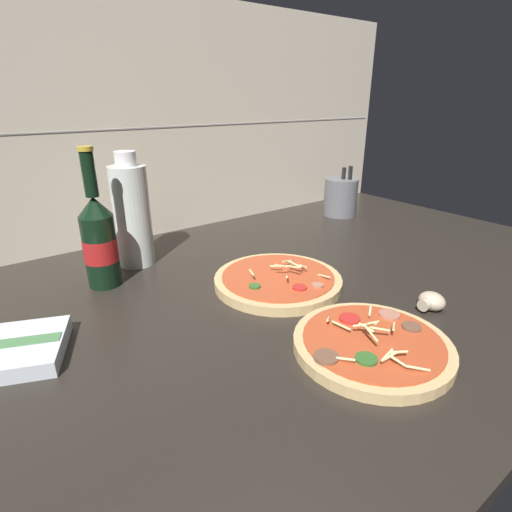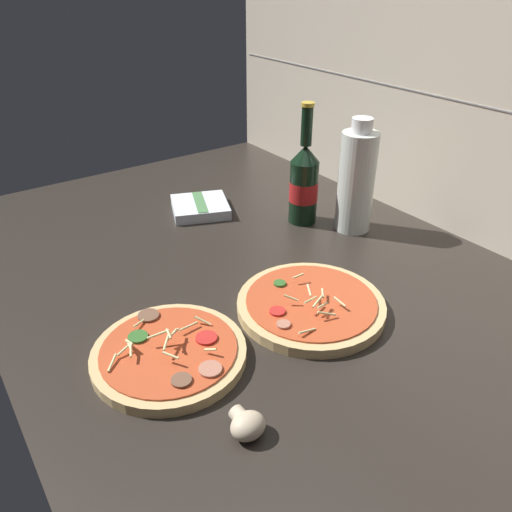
{
  "view_description": "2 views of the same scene",
  "coord_description": "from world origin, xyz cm",
  "px_view_note": "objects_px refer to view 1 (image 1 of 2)",
  "views": [
    {
      "loc": [
        -43.67,
        -52.92,
        37.3
      ],
      "look_at": [
        -3.76,
        0.48,
        10.5
      ],
      "focal_mm": 28.0,
      "sensor_mm": 36.0,
      "label": 1
    },
    {
      "loc": [
        52.83,
        -45.78,
        53.4
      ],
      "look_at": [
        -10.5,
        -0.79,
        7.75
      ],
      "focal_mm": 35.0,
      "sensor_mm": 36.0,
      "label": 2
    }
  ],
  "objects_px": {
    "pizza_far": "(278,280)",
    "oil_bottle": "(132,215)",
    "pizza_near": "(372,345)",
    "mushroom_left": "(431,301)",
    "utensil_crock": "(341,197)",
    "dish_towel": "(17,350)",
    "beer_bottle": "(99,240)"
  },
  "relations": [
    {
      "from": "pizza_near",
      "to": "beer_bottle",
      "type": "bearing_deg",
      "value": 117.77
    },
    {
      "from": "pizza_far",
      "to": "oil_bottle",
      "type": "height_order",
      "value": "oil_bottle"
    },
    {
      "from": "pizza_near",
      "to": "oil_bottle",
      "type": "bearing_deg",
      "value": 105.97
    },
    {
      "from": "utensil_crock",
      "to": "pizza_far",
      "type": "bearing_deg",
      "value": -150.3
    },
    {
      "from": "beer_bottle",
      "to": "pizza_near",
      "type": "bearing_deg",
      "value": -62.23
    },
    {
      "from": "pizza_near",
      "to": "oil_bottle",
      "type": "height_order",
      "value": "oil_bottle"
    },
    {
      "from": "pizza_far",
      "to": "oil_bottle",
      "type": "xyz_separation_m",
      "value": [
        -0.18,
        0.27,
        0.1
      ]
    },
    {
      "from": "pizza_near",
      "to": "mushroom_left",
      "type": "distance_m",
      "value": 0.18
    },
    {
      "from": "pizza_near",
      "to": "oil_bottle",
      "type": "xyz_separation_m",
      "value": [
        -0.15,
        0.53,
        0.1
      ]
    },
    {
      "from": "beer_bottle",
      "to": "mushroom_left",
      "type": "relative_size",
      "value": 5.5
    },
    {
      "from": "pizza_near",
      "to": "mushroom_left",
      "type": "bearing_deg",
      "value": 4.99
    },
    {
      "from": "pizza_near",
      "to": "dish_towel",
      "type": "distance_m",
      "value": 0.51
    },
    {
      "from": "pizza_far",
      "to": "utensil_crock",
      "type": "bearing_deg",
      "value": 29.7
    },
    {
      "from": "pizza_far",
      "to": "beer_bottle",
      "type": "height_order",
      "value": "beer_bottle"
    },
    {
      "from": "oil_bottle",
      "to": "utensil_crock",
      "type": "distance_m",
      "value": 0.66
    },
    {
      "from": "pizza_far",
      "to": "dish_towel",
      "type": "bearing_deg",
      "value": 174.57
    },
    {
      "from": "beer_bottle",
      "to": "dish_towel",
      "type": "relative_size",
      "value": 1.61
    },
    {
      "from": "pizza_near",
      "to": "dish_towel",
      "type": "xyz_separation_m",
      "value": [
        -0.42,
        0.29,
        0.0
      ]
    },
    {
      "from": "pizza_far",
      "to": "oil_bottle",
      "type": "distance_m",
      "value": 0.34
    },
    {
      "from": "oil_bottle",
      "to": "pizza_far",
      "type": "bearing_deg",
      "value": -56.82
    },
    {
      "from": "pizza_near",
      "to": "oil_bottle",
      "type": "relative_size",
      "value": 0.94
    },
    {
      "from": "utensil_crock",
      "to": "dish_towel",
      "type": "bearing_deg",
      "value": -166.06
    },
    {
      "from": "mushroom_left",
      "to": "pizza_near",
      "type": "bearing_deg",
      "value": -175.01
    },
    {
      "from": "pizza_near",
      "to": "pizza_far",
      "type": "distance_m",
      "value": 0.25
    },
    {
      "from": "utensil_crock",
      "to": "dish_towel",
      "type": "height_order",
      "value": "utensil_crock"
    },
    {
      "from": "pizza_near",
      "to": "pizza_far",
      "type": "xyz_separation_m",
      "value": [
        0.03,
        0.25,
        0.0
      ]
    },
    {
      "from": "utensil_crock",
      "to": "beer_bottle",
      "type": "bearing_deg",
      "value": -175.11
    },
    {
      "from": "mushroom_left",
      "to": "dish_towel",
      "type": "bearing_deg",
      "value": 155.17
    },
    {
      "from": "beer_bottle",
      "to": "oil_bottle",
      "type": "bearing_deg",
      "value": 36.07
    },
    {
      "from": "pizza_near",
      "to": "utensil_crock",
      "type": "height_order",
      "value": "utensil_crock"
    },
    {
      "from": "dish_towel",
      "to": "utensil_crock",
      "type": "bearing_deg",
      "value": 13.94
    },
    {
      "from": "beer_bottle",
      "to": "utensil_crock",
      "type": "relative_size",
      "value": 1.73
    }
  ]
}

